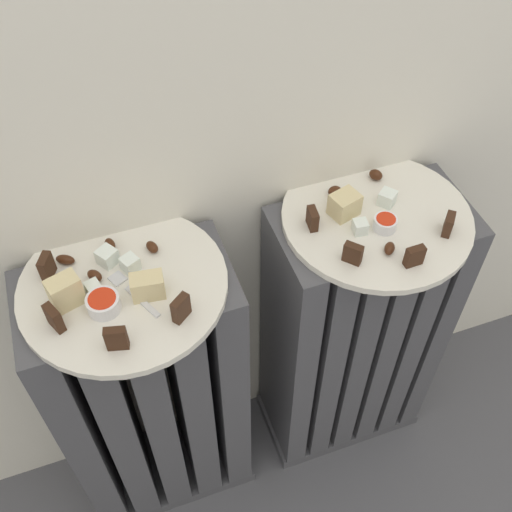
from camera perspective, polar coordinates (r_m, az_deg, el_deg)
The scene contains 30 objects.
radiator_left at distance 1.19m, azimuth -9.47°, elevation -12.83°, with size 0.34×0.18×0.66m.
radiator_right at distance 1.26m, azimuth 8.80°, elevation -7.36°, with size 0.34×0.18×0.66m.
plate_left at distance 0.91m, azimuth -12.15°, elevation -2.68°, with size 0.30×0.30×0.01m, color silver.
plate_right at distance 1.00m, azimuth 11.07°, elevation 3.49°, with size 0.30×0.30×0.01m, color silver.
dark_cake_slice_left_0 at distance 0.93m, azimuth -18.75°, elevation -0.96°, with size 0.03×0.01×0.04m, color #382114.
dark_cake_slice_left_1 at distance 0.87m, azimuth -18.13°, elevation -5.46°, with size 0.03×0.01×0.04m, color #382114.
dark_cake_slice_left_2 at distance 0.83m, azimuth -12.77°, elevation -7.44°, with size 0.03×0.01×0.04m, color #382114.
dark_cake_slice_left_3 at distance 0.84m, azimuth -6.95°, elevation -4.81°, with size 0.03×0.01×0.04m, color #382114.
marble_cake_slice_left_0 at distance 0.88m, azimuth -17.19°, elevation -3.17°, with size 0.04×0.03×0.05m, color beige.
marble_cake_slice_left_1 at distance 0.87m, azimuth -9.97°, elevation -2.76°, with size 0.05×0.03×0.04m, color beige.
turkish_delight_left_0 at distance 0.93m, azimuth -13.57°, elevation -0.06°, with size 0.03×0.03×0.03m, color white.
turkish_delight_left_1 at distance 0.90m, azimuth -14.78°, elevation -2.88°, with size 0.02×0.02×0.02m, color white.
turkish_delight_left_2 at distance 0.91m, azimuth -11.55°, elevation -0.70°, with size 0.02×0.02×0.02m, color white.
medjool_date_left_0 at distance 0.93m, azimuth -9.57°, elevation 0.83°, with size 0.02×0.01×0.02m, color #3D1E0F.
medjool_date_left_1 at distance 0.91m, azimuth -14.67°, elevation -1.77°, with size 0.02×0.02×0.02m, color #3D1E0F.
medjool_date_left_2 at distance 0.95m, azimuth -17.19°, elevation -0.33°, with size 0.03×0.01×0.01m, color #3D1E0F.
medjool_date_left_3 at distance 0.95m, azimuth -13.32°, elevation 1.05°, with size 0.02×0.01×0.02m, color #3D1E0F.
jam_bowl_left at distance 0.87m, azimuth -13.92°, elevation -4.22°, with size 0.05×0.05×0.02m.
dark_cake_slice_right_0 at distance 0.95m, azimuth 5.24°, elevation 3.46°, with size 0.03×0.01×0.03m, color #382114.
dark_cake_slice_right_1 at distance 0.91m, azimuth 8.92°, elevation 0.23°, with size 0.03×0.01×0.03m, color #382114.
dark_cake_slice_right_2 at distance 0.92m, azimuth 14.42°, elevation -0.02°, with size 0.03×0.01×0.03m, color #382114.
dark_cake_slice_right_3 at distance 0.98m, azimuth 17.34°, elevation 2.81°, with size 0.03×0.01×0.03m, color #382114.
marble_cake_slice_right_0 at distance 0.97m, azimuth 8.18°, elevation 4.70°, with size 0.04×0.04×0.04m, color beige.
turkish_delight_right_0 at distance 1.01m, azimuth 12.02°, elevation 5.25°, with size 0.02×0.02×0.02m, color white.
turkish_delight_right_1 at distance 0.96m, azimuth 9.58°, elevation 2.67°, with size 0.02×0.02×0.02m, color white.
medjool_date_right_0 at distance 0.94m, azimuth 12.21°, elevation 0.69°, with size 0.02×0.02×0.02m, color #3D1E0F.
medjool_date_right_1 at distance 1.05m, azimuth 11.00°, elevation 7.37°, with size 0.02×0.02×0.02m, color #3D1E0F.
medjool_date_right_2 at distance 1.01m, azimuth 7.28°, elevation 5.96°, with size 0.02×0.02×0.01m, color #3D1E0F.
jam_bowl_right at distance 0.97m, azimuth 11.83°, elevation 3.02°, with size 0.04×0.04×0.02m.
fork at distance 0.89m, azimuth -11.42°, elevation -3.23°, with size 0.06×0.10×0.00m.
Camera 1 is at (-0.21, -0.30, 1.37)m, focal length 43.35 mm.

